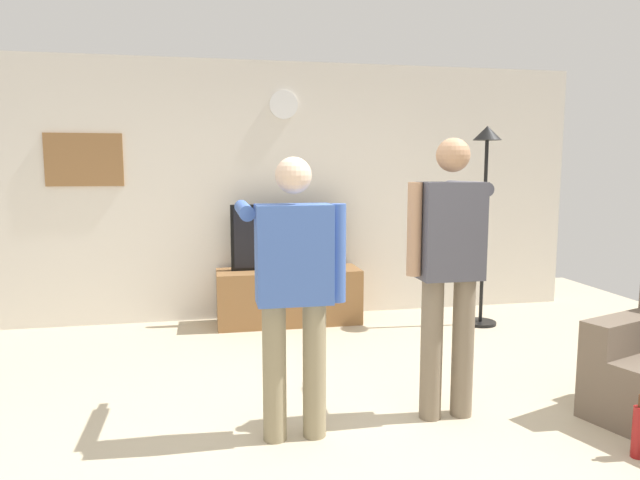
{
  "coord_description": "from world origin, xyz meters",
  "views": [
    {
      "loc": [
        -0.88,
        -3.08,
        1.62
      ],
      "look_at": [
        -0.02,
        1.2,
        1.05
      ],
      "focal_mm": 31.74,
      "sensor_mm": 36.0,
      "label": 1
    }
  ],
  "objects_px": {
    "television": "(288,237)",
    "wall_clock": "(284,105)",
    "floor_lamp": "(485,184)",
    "person_standing_nearer_lamp": "(294,282)",
    "person_standing_nearer_couch": "(449,262)",
    "framed_picture": "(84,160)",
    "beverage_bottle": "(638,431)",
    "tv_stand": "(289,296)"
  },
  "relations": [
    {
      "from": "television",
      "to": "wall_clock",
      "type": "distance_m",
      "value": 1.38
    },
    {
      "from": "tv_stand",
      "to": "person_standing_nearer_couch",
      "type": "height_order",
      "value": "person_standing_nearer_couch"
    },
    {
      "from": "television",
      "to": "beverage_bottle",
      "type": "relative_size",
      "value": 3.19
    },
    {
      "from": "tv_stand",
      "to": "person_standing_nearer_couch",
      "type": "relative_size",
      "value": 0.82
    },
    {
      "from": "tv_stand",
      "to": "television",
      "type": "bearing_deg",
      "value": 90.0
    },
    {
      "from": "person_standing_nearer_couch",
      "to": "beverage_bottle",
      "type": "height_order",
      "value": "person_standing_nearer_couch"
    },
    {
      "from": "wall_clock",
      "to": "person_standing_nearer_lamp",
      "type": "relative_size",
      "value": 0.18
    },
    {
      "from": "wall_clock",
      "to": "floor_lamp",
      "type": "bearing_deg",
      "value": -20.49
    },
    {
      "from": "tv_stand",
      "to": "wall_clock",
      "type": "height_order",
      "value": "wall_clock"
    },
    {
      "from": "framed_picture",
      "to": "person_standing_nearer_couch",
      "type": "relative_size",
      "value": 0.41
    },
    {
      "from": "person_standing_nearer_lamp",
      "to": "beverage_bottle",
      "type": "height_order",
      "value": "person_standing_nearer_lamp"
    },
    {
      "from": "television",
      "to": "wall_clock",
      "type": "xyz_separation_m",
      "value": [
        0.0,
        0.24,
        1.35
      ]
    },
    {
      "from": "framed_picture",
      "to": "floor_lamp",
      "type": "bearing_deg",
      "value": -10.51
    },
    {
      "from": "wall_clock",
      "to": "floor_lamp",
      "type": "height_order",
      "value": "wall_clock"
    },
    {
      "from": "television",
      "to": "beverage_bottle",
      "type": "bearing_deg",
      "value": -64.18
    },
    {
      "from": "wall_clock",
      "to": "beverage_bottle",
      "type": "bearing_deg",
      "value": -65.82
    },
    {
      "from": "television",
      "to": "person_standing_nearer_lamp",
      "type": "height_order",
      "value": "person_standing_nearer_lamp"
    },
    {
      "from": "tv_stand",
      "to": "beverage_bottle",
      "type": "xyz_separation_m",
      "value": [
        1.52,
        -3.1,
        -0.13
      ]
    },
    {
      "from": "framed_picture",
      "to": "beverage_bottle",
      "type": "bearing_deg",
      "value": -44.06
    },
    {
      "from": "television",
      "to": "person_standing_nearer_couch",
      "type": "relative_size",
      "value": 0.65
    },
    {
      "from": "floor_lamp",
      "to": "person_standing_nearer_lamp",
      "type": "distance_m",
      "value": 3.08
    },
    {
      "from": "floor_lamp",
      "to": "person_standing_nearer_couch",
      "type": "xyz_separation_m",
      "value": [
        -1.25,
        -1.95,
        -0.42
      ]
    },
    {
      "from": "floor_lamp",
      "to": "person_standing_nearer_lamp",
      "type": "relative_size",
      "value": 1.2
    },
    {
      "from": "wall_clock",
      "to": "person_standing_nearer_lamp",
      "type": "distance_m",
      "value": 3.07
    },
    {
      "from": "tv_stand",
      "to": "wall_clock",
      "type": "xyz_separation_m",
      "value": [
        0.0,
        0.29,
        1.97
      ]
    },
    {
      "from": "beverage_bottle",
      "to": "floor_lamp",
      "type": "bearing_deg",
      "value": 81.23
    },
    {
      "from": "framed_picture",
      "to": "person_standing_nearer_lamp",
      "type": "relative_size",
      "value": 0.44
    },
    {
      "from": "tv_stand",
      "to": "person_standing_nearer_couch",
      "type": "distance_m",
      "value": 2.58
    },
    {
      "from": "person_standing_nearer_couch",
      "to": "beverage_bottle",
      "type": "relative_size",
      "value": 4.91
    },
    {
      "from": "tv_stand",
      "to": "floor_lamp",
      "type": "xyz_separation_m",
      "value": [
        1.93,
        -0.43,
        1.16
      ]
    },
    {
      "from": "television",
      "to": "framed_picture",
      "type": "height_order",
      "value": "framed_picture"
    },
    {
      "from": "framed_picture",
      "to": "floor_lamp",
      "type": "distance_m",
      "value": 3.99
    },
    {
      "from": "television",
      "to": "wall_clock",
      "type": "bearing_deg",
      "value": 90.0
    },
    {
      "from": "person_standing_nearer_lamp",
      "to": "wall_clock",
      "type": "bearing_deg",
      "value": 83.35
    },
    {
      "from": "wall_clock",
      "to": "framed_picture",
      "type": "relative_size",
      "value": 0.4
    },
    {
      "from": "television",
      "to": "person_standing_nearer_lamp",
      "type": "relative_size",
      "value": 0.7
    },
    {
      "from": "tv_stand",
      "to": "television",
      "type": "distance_m",
      "value": 0.62
    },
    {
      "from": "person_standing_nearer_couch",
      "to": "tv_stand",
      "type": "bearing_deg",
      "value": 106.11
    },
    {
      "from": "wall_clock",
      "to": "beverage_bottle",
      "type": "xyz_separation_m",
      "value": [
        1.52,
        -3.39,
        -2.1
      ]
    },
    {
      "from": "framed_picture",
      "to": "floor_lamp",
      "type": "relative_size",
      "value": 0.36
    },
    {
      "from": "television",
      "to": "person_standing_nearer_couch",
      "type": "distance_m",
      "value": 2.52
    },
    {
      "from": "tv_stand",
      "to": "person_standing_nearer_couch",
      "type": "xyz_separation_m",
      "value": [
        0.69,
        -2.38,
        0.74
      ]
    }
  ]
}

